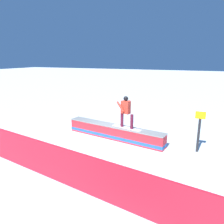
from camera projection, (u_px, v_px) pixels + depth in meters
ground_plane at (114, 138)px, 10.48m from camera, size 120.00×120.00×0.00m
grind_box at (114, 133)px, 10.41m from camera, size 5.10×1.42×0.66m
snowboarder at (126, 111)px, 9.79m from camera, size 1.53×0.64×1.49m
safety_fence at (62, 165)px, 6.61m from camera, size 12.81×2.16×1.21m
trail_marker at (199, 130)px, 8.79m from camera, size 0.40×0.10×1.73m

